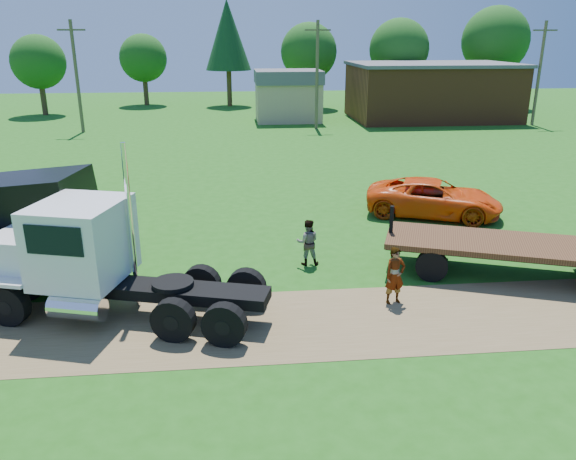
{
  "coord_description": "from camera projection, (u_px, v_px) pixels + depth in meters",
  "views": [
    {
      "loc": [
        -1.45,
        -14.25,
        7.84
      ],
      "look_at": [
        0.34,
        3.55,
        1.6
      ],
      "focal_mm": 35.0,
      "sensor_mm": 36.0,
      "label": 1
    }
  ],
  "objects": [
    {
      "name": "flatbed_trailer",
      "position": [
        514.0,
        250.0,
        19.0
      ],
      "size": [
        8.88,
        5.36,
        2.18
      ],
      "rotation": [
        0.0,
        0.0,
        -0.36
      ],
      "color": "#3C2213",
      "rests_on": "ground"
    },
    {
      "name": "orange_pickup",
      "position": [
        434.0,
        198.0,
        25.45
      ],
      "size": [
        6.58,
        4.79,
        1.66
      ],
      "primitive_type": "imported",
      "rotation": [
        0.0,
        0.0,
        1.19
      ],
      "color": "#E3450A",
      "rests_on": "ground"
    },
    {
      "name": "tan_shed",
      "position": [
        288.0,
        95.0,
        53.26
      ],
      "size": [
        6.2,
        5.4,
        4.7
      ],
      "color": "tan",
      "rests_on": "ground"
    },
    {
      "name": "utility_poles",
      "position": [
        317.0,
        73.0,
        48.0
      ],
      "size": [
        42.2,
        0.28,
        9.0
      ],
      "color": "brown",
      "rests_on": "ground"
    },
    {
      "name": "spectator_b",
      "position": [
        308.0,
        242.0,
        19.98
      ],
      "size": [
        0.87,
        0.7,
        1.69
      ],
      "primitive_type": "imported",
      "rotation": [
        0.0,
        0.0,
        3.07
      ],
      "color": "#999999",
      "rests_on": "ground"
    },
    {
      "name": "white_semi_tractor",
      "position": [
        86.0,
        258.0,
        16.24
      ],
      "size": [
        8.48,
        4.76,
        5.02
      ],
      "rotation": [
        0.0,
        0.0,
        -0.28
      ],
      "color": "black",
      "rests_on": "ground"
    },
    {
      "name": "spectator_a",
      "position": [
        395.0,
        276.0,
        17.06
      ],
      "size": [
        0.75,
        0.59,
        1.81
      ],
      "primitive_type": "imported",
      "rotation": [
        0.0,
        0.0,
        0.26
      ],
      "color": "#999999",
      "rests_on": "ground"
    },
    {
      "name": "brick_building",
      "position": [
        431.0,
        91.0,
        54.5
      ],
      "size": [
        15.4,
        10.4,
        5.3
      ],
      "color": "brown",
      "rests_on": "ground"
    },
    {
      "name": "dirt_track",
      "position": [
        289.0,
        323.0,
        16.1
      ],
      "size": [
        120.0,
        4.2,
        0.01
      ],
      "primitive_type": "cube",
      "color": "brown",
      "rests_on": "ground"
    },
    {
      "name": "ground",
      "position": [
        289.0,
        323.0,
        16.1
      ],
      "size": [
        140.0,
        140.0,
        0.0
      ],
      "primitive_type": "plane",
      "color": "#1D5512",
      "rests_on": "ground"
    },
    {
      "name": "tree_row",
      "position": [
        322.0,
        47.0,
        61.58
      ],
      "size": [
        54.96,
        13.08,
        11.6
      ],
      "color": "#392B17",
      "rests_on": "ground"
    }
  ]
}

